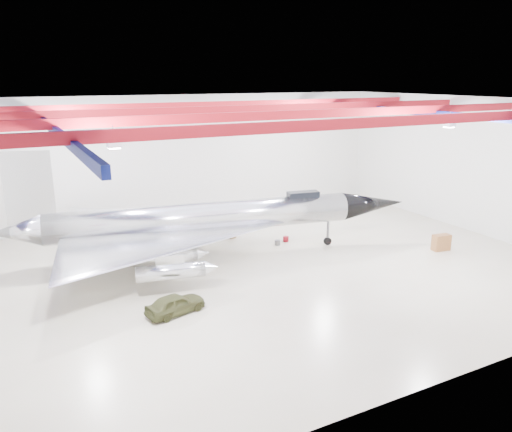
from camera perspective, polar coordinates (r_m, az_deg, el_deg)
floor at (r=33.70m, az=0.10°, el=-6.13°), size 40.00×40.00×0.00m
wall_back at (r=45.69m, az=-8.62°, el=6.65°), size 40.00×0.00×40.00m
wall_right at (r=44.75m, az=23.61°, el=5.33°), size 0.00×30.00×30.00m
ceiling at (r=31.33m, az=0.11°, el=12.90°), size 40.00×40.00×0.00m
ceiling_structure at (r=31.37m, az=0.11°, el=11.66°), size 39.50×29.50×1.08m
jet_aircraft at (r=35.30m, az=-5.99°, el=-0.64°), size 29.52×19.78×8.10m
jeep at (r=27.90m, az=-9.20°, el=-9.89°), size 3.58×2.11×1.14m
desk at (r=39.62m, az=20.41°, el=-2.85°), size 1.39×0.83×1.21m
crate_ply at (r=33.70m, az=-11.67°, el=-6.17°), size 0.54×0.46×0.33m
toolbox_red at (r=39.53m, az=-10.36°, el=-2.79°), size 0.58×0.50×0.35m
engine_drum at (r=38.42m, az=2.48°, el=-3.05°), size 0.55×0.55×0.39m
parts_bin at (r=40.71m, az=-3.74°, el=-1.94°), size 0.79×0.71×0.46m
crate_small at (r=38.34m, az=-16.00°, el=-3.81°), size 0.43×0.37×0.27m
tool_chest at (r=39.29m, az=3.43°, el=-2.63°), size 0.47×0.47×0.41m
oil_barrel at (r=40.08m, az=-2.78°, el=-2.25°), size 0.68×0.61×0.40m
spares_box at (r=41.62m, az=-5.47°, el=-1.64°), size 0.45×0.45×0.37m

